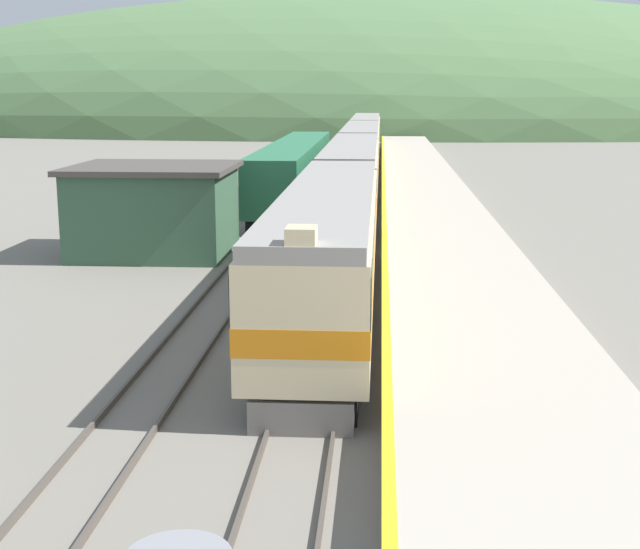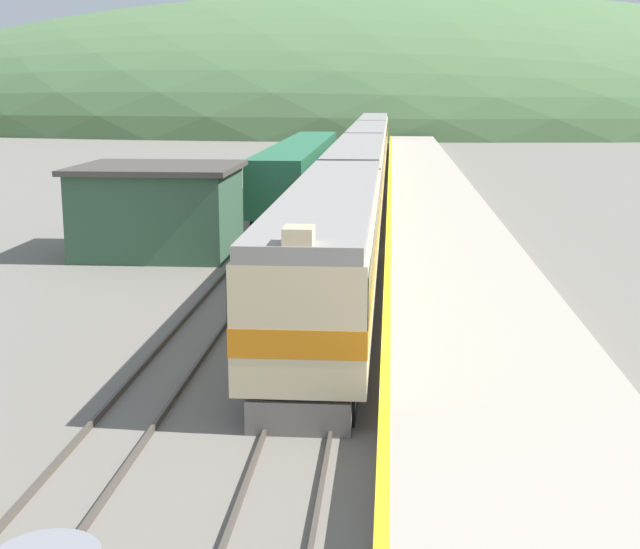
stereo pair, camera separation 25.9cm
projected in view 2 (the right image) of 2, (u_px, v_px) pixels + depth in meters
The scene contains 10 objects.
track_main at pixel (365, 183), 68.70m from camera, with size 1.52×180.00×0.16m.
track_siding at pixel (315, 182), 69.00m from camera, with size 1.51×180.00×0.16m.
platform at pixel (438, 216), 48.77m from camera, with size 5.65×140.00×0.90m.
distant_hills at pixel (381, 127), 163.41m from camera, with size 205.16×92.32×46.72m.
station_shed at pixel (159, 209), 39.95m from camera, with size 7.14×6.47×3.99m.
express_train_lead_car at pixel (331, 247), 29.08m from camera, with size 3.01×21.59×4.55m.
carriage_second at pixel (357, 177), 51.54m from camera, with size 3.00×22.24×4.19m.
carriage_third at pixel (368, 149), 74.08m from camera, with size 3.00×22.24×4.19m.
carriage_fourth at pixel (373, 134), 96.63m from camera, with size 3.00×22.24×4.19m.
siding_train at pixel (301, 171), 57.83m from camera, with size 2.90×28.13×3.83m.
Camera 2 is at (1.91, 1.27, 7.47)m, focal length 50.00 mm.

